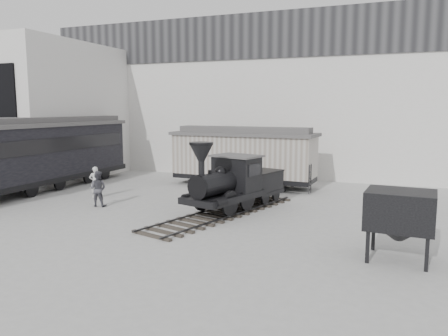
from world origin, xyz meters
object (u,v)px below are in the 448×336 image
at_px(coal_hopper, 400,215).
at_px(passenger_coach, 36,153).
at_px(visitor_a, 95,182).
at_px(visitor_b, 98,189).
at_px(locomotive, 232,186).
at_px(boxcar, 243,155).

bearing_deg(coal_hopper, passenger_coach, 170.08).
height_order(visitor_a, coal_hopper, coal_hopper).
height_order(visitor_a, visitor_b, visitor_b).
xyz_separation_m(locomotive, coal_hopper, (7.03, -4.28, 0.24)).
bearing_deg(boxcar, coal_hopper, -48.01).
bearing_deg(visitor_a, passenger_coach, -48.56).
distance_m(boxcar, passenger_coach, 12.08).
xyz_separation_m(passenger_coach, visitor_b, (5.85, -2.18, -1.29)).
distance_m(locomotive, passenger_coach, 12.38).
relative_size(locomotive, visitor_b, 5.40).
bearing_deg(visitor_a, locomotive, 135.58).
bearing_deg(locomotive, visitor_b, -152.17).
height_order(passenger_coach, coal_hopper, passenger_coach).
relative_size(passenger_coach, visitor_b, 8.45).
bearing_deg(boxcar, visitor_b, -118.32).
bearing_deg(locomotive, passenger_coach, -167.50).
height_order(locomotive, passenger_coach, passenger_coach).
relative_size(visitor_b, coal_hopper, 0.79).
height_order(locomotive, visitor_a, locomotive).
bearing_deg(passenger_coach, boxcar, 28.60).
height_order(locomotive, boxcar, boxcar).
relative_size(boxcar, visitor_a, 5.37).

